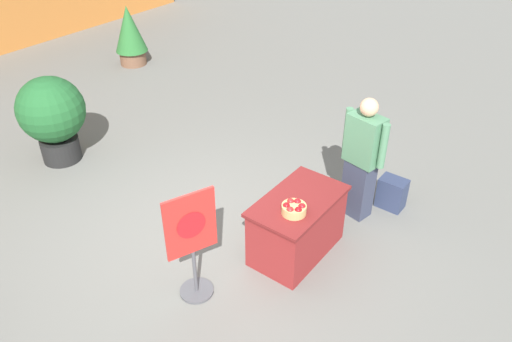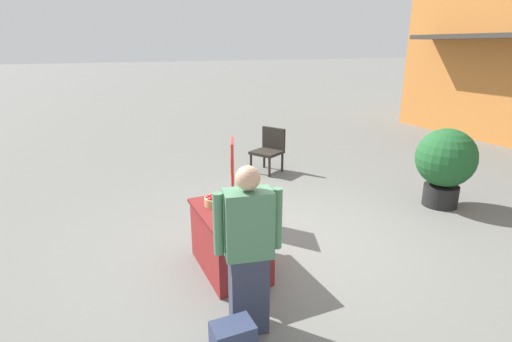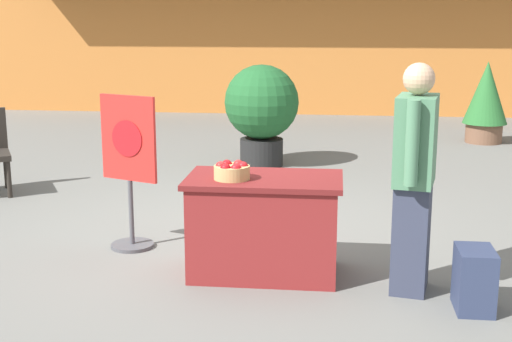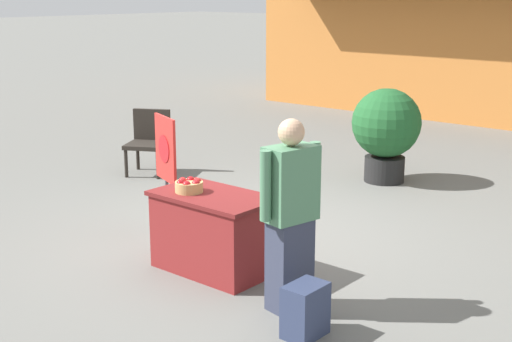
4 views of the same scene
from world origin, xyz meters
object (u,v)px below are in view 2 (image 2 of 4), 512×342
(apple_basket, at_px, (215,200))
(poster_board, at_px, (233,180))
(patio_chair, at_px, (270,148))
(potted_plant_far_right, at_px, (445,162))
(display_table, at_px, (230,240))
(person_visitor, at_px, (248,251))

(apple_basket, distance_m, poster_board, 1.11)
(patio_chair, bearing_deg, poster_board, 23.57)
(poster_board, bearing_deg, potted_plant_far_right, -170.36)
(apple_basket, relative_size, patio_chair, 0.29)
(display_table, height_order, patio_chair, patio_chair)
(display_table, bearing_deg, potted_plant_far_right, 96.34)
(display_table, bearing_deg, apple_basket, -158.86)
(apple_basket, xyz_separation_m, potted_plant_far_right, (-0.20, 3.98, -0.06))
(patio_chair, distance_m, potted_plant_far_right, 3.38)
(display_table, distance_m, person_visitor, 1.17)
(display_table, xyz_separation_m, potted_plant_far_right, (-0.43, 3.89, 0.37))
(poster_board, bearing_deg, display_table, 89.20)
(patio_chair, relative_size, potted_plant_far_right, 0.70)
(patio_chair, bearing_deg, apple_basket, 25.30)
(poster_board, xyz_separation_m, potted_plant_far_right, (0.74, 3.40, 0.07))
(potted_plant_far_right, bearing_deg, patio_chair, -148.29)
(apple_basket, height_order, potted_plant_far_right, potted_plant_far_right)
(patio_chair, bearing_deg, potted_plant_far_right, 92.73)
(display_table, xyz_separation_m, apple_basket, (-0.23, -0.09, 0.43))
(person_visitor, xyz_separation_m, potted_plant_far_right, (-1.49, 4.10, -0.07))
(display_table, xyz_separation_m, person_visitor, (1.06, -0.21, 0.44))
(display_table, height_order, apple_basket, apple_basket)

